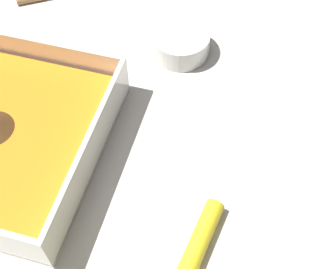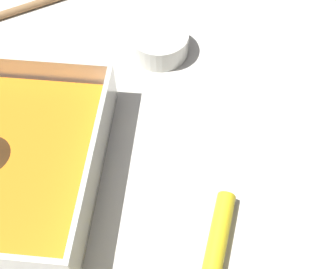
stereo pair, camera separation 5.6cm
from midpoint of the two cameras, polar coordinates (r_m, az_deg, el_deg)
The scene contains 2 objects.
ground_plane at distance 0.61m, azimuth -12.48°, elevation -0.66°, with size 4.00×4.00×0.00m, color beige.
spice_bowl at distance 0.69m, azimuth 3.89°, elevation 10.83°, with size 0.08×0.08×0.03m.
Camera 1 is at (-0.28, -0.25, 0.50)m, focal length 50.00 mm.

